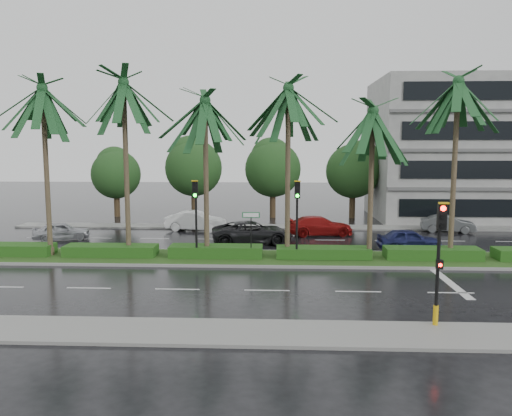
{
  "coord_description": "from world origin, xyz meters",
  "views": [
    {
      "loc": [
        0.47,
        -26.38,
        6.36
      ],
      "look_at": [
        -0.77,
        1.5,
        2.85
      ],
      "focal_mm": 35.0,
      "sensor_mm": 36.0,
      "label": 1
    }
  ],
  "objects_px": {
    "signal_near": "(439,259)",
    "car_darkgrey": "(252,232)",
    "car_white": "(196,221)",
    "car_grey": "(448,224)",
    "signal_median_left": "(196,208)",
    "street_sign": "(251,224)",
    "car_red": "(319,226)",
    "car_blue": "(409,239)",
    "car_silver": "(62,231)"
  },
  "relations": [
    {
      "from": "car_red",
      "to": "car_grey",
      "type": "xyz_separation_m",
      "value": [
        9.58,
        1.72,
        -0.05
      ]
    },
    {
      "from": "signal_median_left",
      "to": "street_sign",
      "type": "height_order",
      "value": "signal_median_left"
    },
    {
      "from": "street_sign",
      "to": "car_white",
      "type": "bearing_deg",
      "value": 115.46
    },
    {
      "from": "signal_near",
      "to": "signal_median_left",
      "type": "bearing_deg",
      "value": 135.91
    },
    {
      "from": "street_sign",
      "to": "car_blue",
      "type": "relative_size",
      "value": 0.68
    },
    {
      "from": "signal_near",
      "to": "signal_median_left",
      "type": "relative_size",
      "value": 1.0
    },
    {
      "from": "street_sign",
      "to": "car_darkgrey",
      "type": "bearing_deg",
      "value": 92.14
    },
    {
      "from": "car_blue",
      "to": "signal_median_left",
      "type": "bearing_deg",
      "value": 103.85
    },
    {
      "from": "car_darkgrey",
      "to": "car_grey",
      "type": "distance_m",
      "value": 15.01
    },
    {
      "from": "car_white",
      "to": "car_blue",
      "type": "distance_m",
      "value": 15.54
    },
    {
      "from": "signal_median_left",
      "to": "car_darkgrey",
      "type": "distance_m",
      "value": 6.42
    },
    {
      "from": "street_sign",
      "to": "car_white",
      "type": "relative_size",
      "value": 0.58
    },
    {
      "from": "signal_median_left",
      "to": "car_white",
      "type": "bearing_deg",
      "value": 99.57
    },
    {
      "from": "car_silver",
      "to": "car_white",
      "type": "bearing_deg",
      "value": -83.99
    },
    {
      "from": "car_white",
      "to": "car_darkgrey",
      "type": "distance_m",
      "value": 6.52
    },
    {
      "from": "car_white",
      "to": "car_grey",
      "type": "distance_m",
      "value": 18.69
    },
    {
      "from": "signal_median_left",
      "to": "car_grey",
      "type": "height_order",
      "value": "signal_median_left"
    },
    {
      "from": "signal_median_left",
      "to": "car_blue",
      "type": "distance_m",
      "value": 13.25
    },
    {
      "from": "car_silver",
      "to": "signal_near",
      "type": "bearing_deg",
      "value": -147.89
    },
    {
      "from": "signal_near",
      "to": "car_white",
      "type": "height_order",
      "value": "signal_near"
    },
    {
      "from": "car_silver",
      "to": "car_darkgrey",
      "type": "relative_size",
      "value": 0.7
    },
    {
      "from": "signal_median_left",
      "to": "car_red",
      "type": "xyz_separation_m",
      "value": [
        7.42,
        8.48,
        -2.31
      ]
    },
    {
      "from": "street_sign",
      "to": "car_white",
      "type": "distance_m",
      "value": 11.0
    },
    {
      "from": "car_red",
      "to": "car_blue",
      "type": "xyz_separation_m",
      "value": [
        5.08,
        -4.78,
        -0.03
      ]
    },
    {
      "from": "car_red",
      "to": "car_blue",
      "type": "relative_size",
      "value": 1.23
    },
    {
      "from": "street_sign",
      "to": "car_red",
      "type": "bearing_deg",
      "value": 61.94
    },
    {
      "from": "car_darkgrey",
      "to": "car_blue",
      "type": "xyz_separation_m",
      "value": [
        9.69,
        -1.61,
        -0.08
      ]
    },
    {
      "from": "street_sign",
      "to": "car_white",
      "type": "xyz_separation_m",
      "value": [
        -4.69,
        9.85,
        -1.39
      ]
    },
    {
      "from": "street_sign",
      "to": "car_grey",
      "type": "xyz_separation_m",
      "value": [
        14.0,
        10.02,
        -1.49
      ]
    },
    {
      "from": "signal_median_left",
      "to": "car_grey",
      "type": "relative_size",
      "value": 1.14
    },
    {
      "from": "car_grey",
      "to": "car_darkgrey",
      "type": "bearing_deg",
      "value": 119.21
    },
    {
      "from": "car_white",
      "to": "car_red",
      "type": "height_order",
      "value": "car_white"
    },
    {
      "from": "street_sign",
      "to": "car_blue",
      "type": "distance_m",
      "value": 10.24
    },
    {
      "from": "signal_median_left",
      "to": "car_darkgrey",
      "type": "xyz_separation_m",
      "value": [
        2.81,
        5.31,
        -2.27
      ]
    },
    {
      "from": "car_silver",
      "to": "car_blue",
      "type": "xyz_separation_m",
      "value": [
        22.63,
        -2.18,
        0.03
      ]
    },
    {
      "from": "signal_near",
      "to": "car_darkgrey",
      "type": "xyz_separation_m",
      "value": [
        -7.19,
        15.0,
        -1.77
      ]
    },
    {
      "from": "street_sign",
      "to": "car_blue",
      "type": "height_order",
      "value": "street_sign"
    },
    {
      "from": "car_silver",
      "to": "car_blue",
      "type": "height_order",
      "value": "car_blue"
    },
    {
      "from": "street_sign",
      "to": "car_silver",
      "type": "distance_m",
      "value": 14.4
    },
    {
      "from": "car_blue",
      "to": "car_grey",
      "type": "xyz_separation_m",
      "value": [
        4.5,
        6.5,
        -0.02
      ]
    },
    {
      "from": "signal_median_left",
      "to": "car_grey",
      "type": "distance_m",
      "value": 19.97
    },
    {
      "from": "signal_near",
      "to": "car_blue",
      "type": "bearing_deg",
      "value": 79.42
    },
    {
      "from": "car_silver",
      "to": "car_grey",
      "type": "xyz_separation_m",
      "value": [
        27.13,
        4.32,
        0.01
      ]
    },
    {
      "from": "car_white",
      "to": "signal_near",
      "type": "bearing_deg",
      "value": -141.83
    },
    {
      "from": "signal_near",
      "to": "car_silver",
      "type": "distance_m",
      "value": 25.52
    },
    {
      "from": "signal_median_left",
      "to": "car_darkgrey",
      "type": "bearing_deg",
      "value": 62.15
    },
    {
      "from": "car_red",
      "to": "car_white",
      "type": "bearing_deg",
      "value": 71.65
    },
    {
      "from": "signal_near",
      "to": "car_darkgrey",
      "type": "distance_m",
      "value": 16.73
    },
    {
      "from": "car_white",
      "to": "street_sign",
      "type": "bearing_deg",
      "value": -147.03
    },
    {
      "from": "car_blue",
      "to": "street_sign",
      "type": "bearing_deg",
      "value": 107.68
    }
  ]
}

